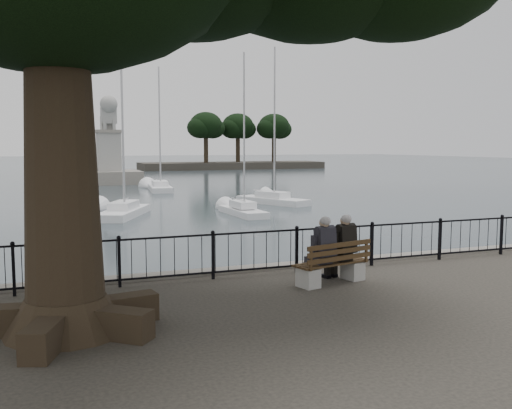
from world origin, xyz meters
name	(u,v)px	position (x,y,z in m)	size (l,w,h in m)	color
harbor	(248,292)	(0.00, 3.00, -0.50)	(260.00, 260.00, 1.20)	slate
railing	(256,251)	(0.00, 2.50, 0.56)	(22.06, 0.06, 1.00)	black
bench	(332,269)	(1.24, 1.22, 0.32)	(1.81, 0.91, 0.91)	gray
person_left	(320,253)	(0.97, 1.26, 0.67)	(0.52, 0.78, 1.45)	black
person_right	(341,250)	(1.54, 1.40, 0.67)	(0.52, 0.78, 1.45)	black
lion_monument	(109,162)	(2.00, 49.93, 1.22)	(6.01, 6.01, 8.87)	slate
sailboat_b	(124,211)	(-0.28, 22.34, -0.67)	(3.73, 5.76, 11.33)	white
sailboat_c	(243,210)	(6.06, 20.70, -0.70)	(1.48, 4.69, 9.07)	white
sailboat_d	(273,199)	(9.95, 25.77, -0.69)	(3.67, 5.64, 10.42)	white
sailboat_f	(80,196)	(-1.94, 32.38, -0.67)	(1.90, 5.30, 10.83)	white
sailboat_g	(160,187)	(5.04, 39.26, -0.70)	(2.33, 6.22, 10.65)	white
sailboat_h	(65,185)	(-2.56, 43.71, -0.64)	(2.35, 5.99, 12.81)	white
far_shore	(236,144)	(25.54, 79.46, 3.00)	(30.00, 8.60, 9.18)	#282621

